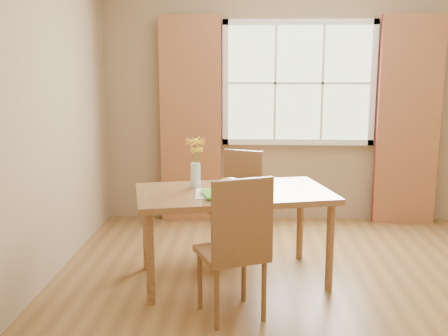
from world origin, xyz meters
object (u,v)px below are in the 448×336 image
object	(u,v)px
dining_table	(234,200)
chair_near	(236,243)
water_glass	(266,186)
flower_vase	(195,158)
croissant_sandwich	(229,185)
chair_far	(238,197)

from	to	relation	value
dining_table	chair_near	xyz separation A→B (m)	(0.03, -0.70, -0.11)
water_glass	flower_vase	distance (m)	0.61
chair_near	water_glass	xyz separation A→B (m)	(0.21, 0.63, 0.24)
dining_table	chair_near	distance (m)	0.71
croissant_sandwich	water_glass	world-z (taller)	croissant_sandwich
chair_far	croissant_sandwich	world-z (taller)	chair_far
croissant_sandwich	dining_table	bearing A→B (deg)	54.37
chair_near	flower_vase	world-z (taller)	flower_vase
chair_far	croissant_sandwich	bearing A→B (deg)	-72.85
chair_near	croissant_sandwich	size ratio (longest dim) A/B	5.82
croissant_sandwich	water_glass	xyz separation A→B (m)	(0.28, 0.05, -0.02)
chair_far	croissant_sandwich	xyz separation A→B (m)	(-0.06, -0.81, 0.29)
croissant_sandwich	flower_vase	bearing A→B (deg)	121.40
chair_near	chair_far	xyz separation A→B (m)	(-0.01, 1.39, -0.04)
dining_table	water_glass	xyz separation A→B (m)	(0.25, -0.07, 0.13)
dining_table	chair_far	xyz separation A→B (m)	(0.03, 0.69, -0.15)
dining_table	chair_far	world-z (taller)	chair_far
dining_table	chair_near	size ratio (longest dim) A/B	1.65
water_glass	flower_vase	world-z (taller)	flower_vase
croissant_sandwich	flower_vase	world-z (taller)	flower_vase
flower_vase	dining_table	bearing A→B (deg)	-19.57
chair_near	flower_vase	xyz separation A→B (m)	(-0.34, 0.81, 0.42)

